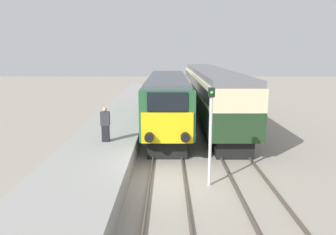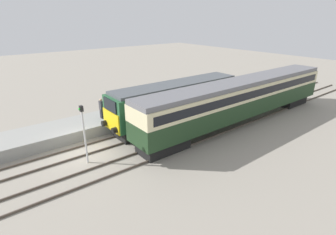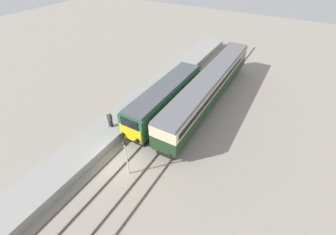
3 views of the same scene
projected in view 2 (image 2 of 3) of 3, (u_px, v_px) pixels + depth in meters
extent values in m
plane|color=gray|center=(81.00, 152.00, 18.70)|extent=(120.00, 120.00, 0.00)
cube|color=gray|center=(148.00, 111.00, 25.55)|extent=(3.50, 50.00, 0.91)
cube|color=#4C4238|center=(136.00, 130.00, 22.07)|extent=(0.07, 60.00, 0.14)
cube|color=#4C4238|center=(145.00, 136.00, 21.01)|extent=(0.07, 60.00, 0.14)
cube|color=#4C4238|center=(160.00, 145.00, 19.56)|extent=(0.07, 60.00, 0.14)
cube|color=#4C4238|center=(172.00, 152.00, 18.51)|extent=(0.07, 60.00, 0.14)
cube|color=black|center=(141.00, 128.00, 21.40)|extent=(2.03, 4.00, 1.00)
cube|color=black|center=(208.00, 109.00, 25.86)|extent=(2.03, 4.00, 1.00)
cube|color=#235633|center=(178.00, 99.00, 23.00)|extent=(2.70, 12.78, 2.50)
cube|color=yellow|center=(111.00, 121.00, 19.50)|extent=(2.48, 0.10, 1.50)
cube|color=black|center=(110.00, 105.00, 19.05)|extent=(1.89, 0.10, 0.90)
cube|color=#4C5156|center=(178.00, 84.00, 22.51)|extent=(2.38, 12.27, 0.24)
cylinder|color=black|center=(104.00, 123.00, 20.15)|extent=(0.44, 0.35, 0.44)
cylinder|color=black|center=(114.00, 130.00, 18.89)|extent=(0.44, 0.35, 0.44)
cube|color=black|center=(163.00, 144.00, 18.77)|extent=(1.89, 3.60, 0.95)
cube|color=black|center=(290.00, 100.00, 28.81)|extent=(1.89, 3.60, 0.95)
cube|color=#1E381E|center=(242.00, 105.00, 23.35)|extent=(2.70, 21.91, 1.49)
cube|color=beige|center=(243.00, 90.00, 22.87)|extent=(2.71, 21.91, 1.17)
cube|color=black|center=(243.00, 90.00, 22.87)|extent=(2.75, 21.03, 0.64)
cube|color=slate|center=(244.00, 82.00, 22.59)|extent=(2.48, 21.91, 0.36)
cube|color=black|center=(102.00, 113.00, 22.26)|extent=(0.36, 0.24, 0.82)
cube|color=#333338|center=(101.00, 105.00, 21.99)|extent=(0.44, 0.26, 0.69)
sphere|color=tan|center=(101.00, 100.00, 21.83)|extent=(0.22, 0.22, 0.22)
cylinder|color=silver|center=(85.00, 138.00, 16.69)|extent=(0.12, 0.12, 3.60)
cube|color=black|center=(81.00, 109.00, 15.98)|extent=(0.24, 0.20, 0.36)
sphere|color=green|center=(79.00, 109.00, 15.91)|extent=(0.14, 0.14, 0.14)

